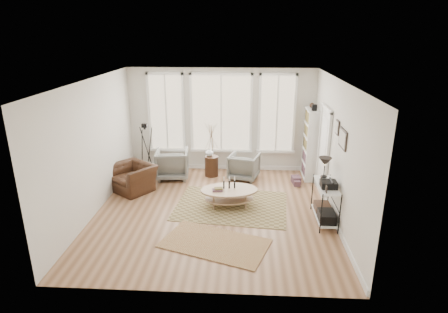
# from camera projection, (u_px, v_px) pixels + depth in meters

# --- Properties ---
(room) EXTENTS (5.50, 5.54, 2.90)m
(room) POSITION_uv_depth(u_px,v_px,m) (214.00, 150.00, 7.96)
(room) COLOR #9F7352
(room) RESTS_ON ground
(bay_window) EXTENTS (4.14, 0.12, 2.24)m
(bay_window) POSITION_uv_depth(u_px,v_px,m) (221.00, 115.00, 10.44)
(bay_window) COLOR #CDB380
(bay_window) RESTS_ON ground
(door) EXTENTS (0.09, 1.06, 2.22)m
(door) POSITION_uv_depth(u_px,v_px,m) (324.00, 150.00, 8.98)
(door) COLOR silver
(door) RESTS_ON ground
(bookcase) EXTENTS (0.31, 0.85, 2.06)m
(bookcase) POSITION_uv_depth(u_px,v_px,m) (310.00, 144.00, 10.06)
(bookcase) COLOR white
(bookcase) RESTS_ON ground
(low_shelf) EXTENTS (0.38, 1.08, 1.30)m
(low_shelf) POSITION_uv_depth(u_px,v_px,m) (325.00, 199.00, 7.82)
(low_shelf) COLOR white
(low_shelf) RESTS_ON ground
(wall_art) EXTENTS (0.04, 0.88, 0.44)m
(wall_art) POSITION_uv_depth(u_px,v_px,m) (341.00, 136.00, 7.40)
(wall_art) COLOR black
(wall_art) RESTS_ON ground
(rug_main) EXTENTS (2.69, 2.13, 0.01)m
(rug_main) POSITION_uv_depth(u_px,v_px,m) (231.00, 205.00, 8.66)
(rug_main) COLOR brown
(rug_main) RESTS_ON ground
(rug_runner) EXTENTS (2.22, 1.69, 0.01)m
(rug_runner) POSITION_uv_depth(u_px,v_px,m) (215.00, 243.00, 7.12)
(rug_runner) COLOR brown
(rug_runner) RESTS_ON ground
(coffee_table) EXTENTS (1.40, 0.99, 0.60)m
(coffee_table) POSITION_uv_depth(u_px,v_px,m) (229.00, 193.00, 8.56)
(coffee_table) COLOR tan
(coffee_table) RESTS_ON ground
(armchair_left) EXTENTS (0.95, 0.98, 0.80)m
(armchair_left) POSITION_uv_depth(u_px,v_px,m) (172.00, 164.00, 10.19)
(armchair_left) COLOR slate
(armchair_left) RESTS_ON ground
(armchair_right) EXTENTS (0.92, 0.94, 0.70)m
(armchair_right) POSITION_uv_depth(u_px,v_px,m) (244.00, 166.00, 10.15)
(armchair_right) COLOR slate
(armchair_right) RESTS_ON ground
(side_table) EXTENTS (0.37, 0.37, 1.57)m
(side_table) POSITION_uv_depth(u_px,v_px,m) (211.00, 150.00, 10.22)
(side_table) COLOR #381F13
(side_table) RESTS_ON ground
(vase) EXTENTS (0.26, 0.26, 0.22)m
(vase) POSITION_uv_depth(u_px,v_px,m) (209.00, 152.00, 10.30)
(vase) COLOR silver
(vase) RESTS_ON side_table
(accent_chair) EXTENTS (1.36, 1.33, 0.67)m
(accent_chair) POSITION_uv_depth(u_px,v_px,m) (133.00, 178.00, 9.42)
(accent_chair) COLOR #381F13
(accent_chair) RESTS_ON ground
(tripod_camera) EXTENTS (0.52, 0.52, 1.46)m
(tripod_camera) POSITION_uv_depth(u_px,v_px,m) (146.00, 152.00, 10.32)
(tripod_camera) COLOR black
(tripod_camera) RESTS_ON ground
(book_stack_near) EXTENTS (0.25, 0.30, 0.18)m
(book_stack_near) POSITION_uv_depth(u_px,v_px,m) (296.00, 180.00, 9.93)
(book_stack_near) COLOR maroon
(book_stack_near) RESTS_ON ground
(book_stack_far) EXTENTS (0.17, 0.21, 0.14)m
(book_stack_far) POSITION_uv_depth(u_px,v_px,m) (297.00, 183.00, 9.77)
(book_stack_far) COLOR maroon
(book_stack_far) RESTS_ON ground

